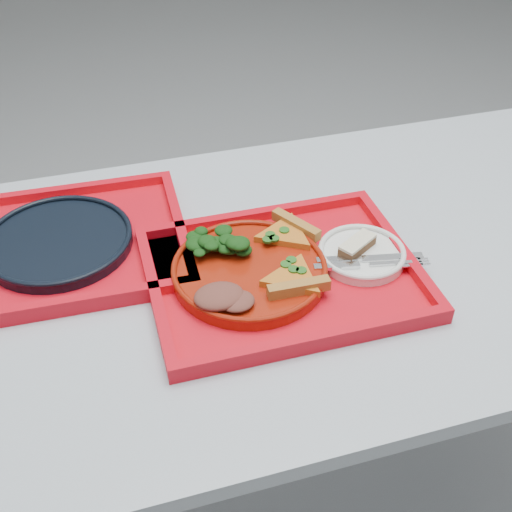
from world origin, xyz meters
The scene contains 14 objects.
ground centered at (0.00, 0.00, 0.00)m, with size 10.00×10.00×0.00m, color gray.
table centered at (0.00, 0.00, 0.68)m, with size 1.60×0.80×0.75m.
tray_main centered at (-0.12, -0.05, 0.76)m, with size 0.45×0.35×0.01m, color red.
tray_far centered at (-0.47, 0.14, 0.76)m, with size 0.45×0.35×0.01m, color red.
dinner_plate centered at (-0.17, -0.04, 0.77)m, with size 0.26×0.26×0.02m, color maroon.
side_plate centered at (0.03, -0.05, 0.77)m, with size 0.15×0.15×0.01m, color white.
navy_plate centered at (-0.47, 0.14, 0.77)m, with size 0.26×0.26×0.02m, color black.
pizza_slice_a centered at (-0.11, -0.09, 0.79)m, with size 0.12×0.10×0.02m, color gold, non-canonical shape.
pizza_slice_b centered at (-0.09, 0.03, 0.79)m, with size 0.12×0.10×0.02m, color gold, non-canonical shape.
salad_heap centered at (-0.21, 0.03, 0.80)m, with size 0.09×0.08×0.05m, color black.
meat_portion centered at (-0.24, -0.11, 0.79)m, with size 0.08×0.06×0.02m, color brown.
dessert_bar centered at (0.02, -0.04, 0.79)m, with size 0.08×0.06×0.02m.
knife centered at (0.03, -0.07, 0.78)m, with size 0.18×0.02×0.01m, color silver.
fork centered at (0.02, -0.09, 0.78)m, with size 0.18×0.02×0.01m, color silver.
Camera 1 is at (-0.39, -0.83, 1.47)m, focal length 45.00 mm.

